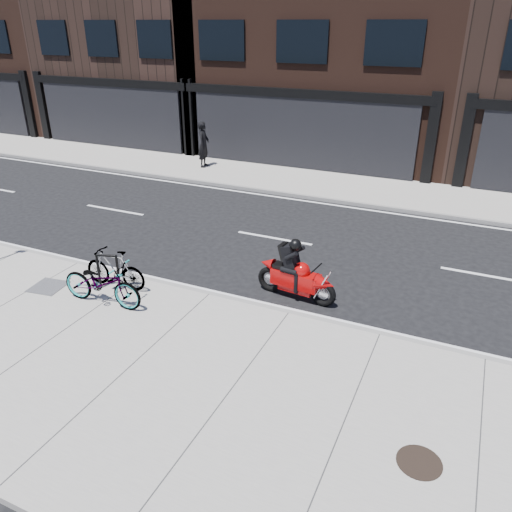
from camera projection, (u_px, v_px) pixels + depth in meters
The scene contains 12 objects.
ground at pixel (246, 265), 13.40m from camera, with size 120.00×120.00×0.00m, color black.
sidewalk_near at pixel (130, 370), 9.26m from camera, with size 60.00×6.00×0.13m, color gray.
sidewalk_far at pixel (330, 185), 19.76m from camera, with size 60.00×3.50×0.13m, color gray.
building_west at pixel (24, 7), 30.72m from camera, with size 10.00×10.00×13.50m, color black.
building_midwest at pixel (161, 20), 27.29m from camera, with size 10.00×10.00×12.00m, color black.
bike_rack at pixel (108, 269), 11.73m from camera, with size 0.52×0.20×0.90m.
bicycle_front at pixel (102, 283), 11.10m from camera, with size 0.70×2.01×1.05m, color gray.
bicycle_rear at pixel (115, 269), 11.82m from camera, with size 0.46×1.64×0.98m, color gray.
motorcycle at pixel (299, 276), 11.51m from camera, with size 2.02×0.62×1.51m.
pedestrian at pixel (204, 144), 21.62m from camera, with size 0.71×0.47×1.95m, color black.
manhole_cover at pixel (419, 462), 7.23m from camera, with size 0.66×0.66×0.01m, color black.
utility_grate at pixel (48, 287), 12.02m from camera, with size 0.75×0.75×0.01m, color #444446.
Camera 1 is at (5.24, -10.83, 5.93)m, focal length 35.00 mm.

